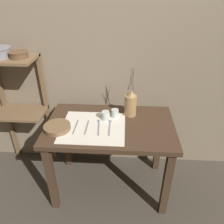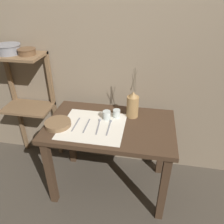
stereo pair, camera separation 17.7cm
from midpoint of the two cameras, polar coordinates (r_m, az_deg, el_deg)
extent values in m
plane|color=#473F35|center=(2.33, -2.70, -18.42)|extent=(12.00, 12.00, 0.00)
cube|color=gray|center=(2.04, -2.24, 14.76)|extent=(7.00, 0.06, 2.40)
cube|color=#422D1E|center=(1.85, -3.24, -3.80)|extent=(1.08, 0.66, 0.04)
cube|color=#422D1E|center=(2.00, -18.16, -16.27)|extent=(0.06, 0.06, 0.70)
cube|color=#422D1E|center=(1.90, 11.37, -18.10)|extent=(0.06, 0.06, 0.70)
cube|color=#422D1E|center=(2.37, -13.88, -6.89)|extent=(0.06, 0.06, 0.70)
cube|color=#422D1E|center=(2.29, 9.90, -7.91)|extent=(0.06, 0.06, 0.70)
cube|color=brown|center=(2.14, -27.99, 12.10)|extent=(0.47, 0.30, 0.02)
cube|color=brown|center=(2.33, -24.83, -0.27)|extent=(0.47, 0.30, 0.02)
cube|color=brown|center=(2.57, -27.65, 0.24)|extent=(0.04, 0.04, 1.21)
cube|color=brown|center=(2.37, -18.51, -0.08)|extent=(0.04, 0.04, 1.21)
cube|color=silver|center=(1.81, -7.76, -4.00)|extent=(0.52, 0.47, 0.00)
cylinder|color=#A87F4C|center=(1.91, 2.22, 1.61)|extent=(0.10, 0.10, 0.19)
cone|color=#A87F4C|center=(1.86, 2.30, 4.83)|extent=(0.08, 0.08, 0.05)
cylinder|color=brown|center=(1.79, 2.55, 8.16)|extent=(0.03, 0.04, 0.20)
cylinder|color=brown|center=(1.82, 2.10, 8.08)|extent=(0.04, 0.03, 0.17)
cylinder|color=brown|center=(1.80, 2.82, 8.55)|extent=(0.02, 0.03, 0.22)
cylinder|color=brown|center=(1.82, 2.36, 8.35)|extent=(0.05, 0.01, 0.18)
cylinder|color=brown|center=(1.79, 2.23, 7.75)|extent=(0.03, 0.04, 0.17)
cylinder|color=brown|center=(1.84, -16.83, -3.95)|extent=(0.22, 0.22, 0.04)
cylinder|color=silver|center=(1.88, -4.39, -0.97)|extent=(0.07, 0.07, 0.07)
cylinder|color=silver|center=(1.91, -1.85, -0.39)|extent=(0.07, 0.07, 0.07)
cube|color=gray|center=(1.83, -12.24, -3.87)|extent=(0.02, 0.20, 0.00)
cube|color=gray|center=(1.81, -9.41, -4.06)|extent=(0.01, 0.20, 0.00)
cube|color=gray|center=(1.79, -6.32, -4.25)|extent=(0.03, 0.20, 0.00)
sphere|color=gray|center=(1.87, -6.09, -2.39)|extent=(0.02, 0.02, 0.02)
cube|color=gray|center=(1.78, -3.44, -4.32)|extent=(0.02, 0.20, 0.00)
sphere|color=gray|center=(1.86, -3.14, -2.44)|extent=(0.02, 0.02, 0.02)
cylinder|color=brown|center=(2.07, -25.57, 13.33)|extent=(0.15, 0.15, 0.05)
cylinder|color=brown|center=(2.07, -25.72, 13.93)|extent=(0.16, 0.16, 0.01)
camera|label=1|loc=(0.09, -92.86, -1.71)|focal=35.00mm
camera|label=2|loc=(0.09, 87.14, 1.71)|focal=35.00mm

